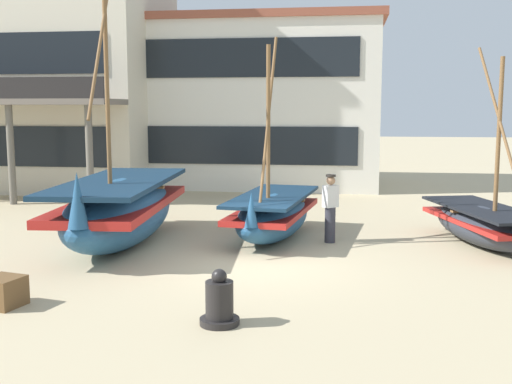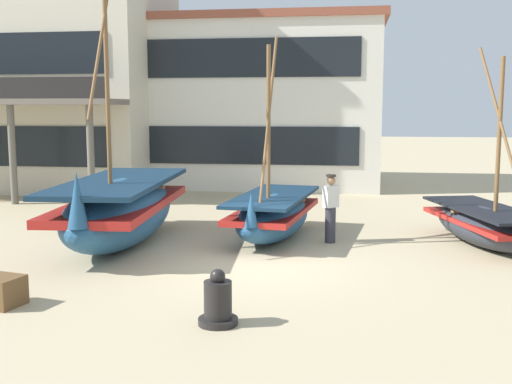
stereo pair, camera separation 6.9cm
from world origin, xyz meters
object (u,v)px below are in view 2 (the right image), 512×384
at_px(fishing_boat_far_right, 484,224).
at_px(capstan_winch, 218,303).
at_px(harbor_building_main, 259,103).
at_px(harbor_building_annex, 44,61).
at_px(fishing_boat_centre_large, 120,209).
at_px(cargo_crate, 2,291).
at_px(fishing_boat_near_left, 273,214).
at_px(fisherman_by_hull, 331,209).

height_order(fishing_boat_far_right, capstan_winch, fishing_boat_far_right).
bearing_deg(harbor_building_main, harbor_building_annex, -167.91).
relative_size(fishing_boat_centre_large, cargo_crate, 13.75).
distance_m(fishing_boat_near_left, harbor_building_annex, 15.29).
bearing_deg(fisherman_by_hull, harbor_building_annex, 141.25).
height_order(harbor_building_main, harbor_building_annex, harbor_building_annex).
height_order(fisherman_by_hull, cargo_crate, fisherman_by_hull).
distance_m(capstan_winch, harbor_building_annex, 20.00).
xyz_separation_m(fishing_boat_far_right, capstan_winch, (-5.20, -6.43, -0.18)).
distance_m(fishing_boat_far_right, harbor_building_annex, 19.31).
height_order(capstan_winch, harbor_building_main, harbor_building_main).
xyz_separation_m(fishing_boat_centre_large, capstan_winch, (3.50, -5.17, -0.54)).
distance_m(cargo_crate, harbor_building_main, 18.02).
xyz_separation_m(cargo_crate, harbor_building_main, (1.80, 17.63, 3.26)).
xyz_separation_m(fishing_boat_near_left, fisherman_by_hull, (1.45, -0.27, 0.21)).
relative_size(fishing_boat_near_left, fisherman_by_hull, 2.99).
relative_size(capstan_winch, cargo_crate, 1.46).
relative_size(cargo_crate, harbor_building_main, 0.06).
bearing_deg(harbor_building_main, fishing_boat_centre_large, -96.86).
relative_size(fishing_boat_near_left, harbor_building_main, 0.48).
distance_m(fishing_boat_centre_large, harbor_building_main, 13.17).
bearing_deg(fishing_boat_centre_large, fishing_boat_near_left, 19.19).
relative_size(fishing_boat_centre_large, harbor_building_annex, 0.78).
bearing_deg(fishing_boat_near_left, harbor_building_annex, 138.50).
xyz_separation_m(fishing_boat_near_left, harbor_building_annex, (-10.92, 9.66, 4.62)).
bearing_deg(fishing_boat_far_right, capstan_winch, -128.96).
relative_size(harbor_building_main, harbor_building_annex, 1.01).
distance_m(fishing_boat_near_left, fisherman_by_hull, 1.49).
xyz_separation_m(capstan_winch, cargo_crate, (-3.76, 0.34, -0.09)).
xyz_separation_m(harbor_building_main, harbor_building_annex, (-8.89, -1.90, 1.73)).
xyz_separation_m(cargo_crate, harbor_building_annex, (-7.09, 15.73, 4.99)).
height_order(fishing_boat_centre_large, fisherman_by_hull, fishing_boat_centre_large).
bearing_deg(fishing_boat_centre_large, fisherman_by_hull, 11.02).
xyz_separation_m(fishing_boat_far_right, cargo_crate, (-8.96, -6.09, -0.27)).
height_order(fishing_boat_near_left, fishing_boat_centre_large, fishing_boat_centre_large).
xyz_separation_m(fishing_boat_far_right, harbor_building_annex, (-16.05, 9.64, 4.72)).
bearing_deg(fisherman_by_hull, fishing_boat_far_right, 4.49).
bearing_deg(cargo_crate, fishing_boat_far_right, 34.19).
distance_m(fishing_boat_centre_large, fishing_boat_far_right, 8.80).
bearing_deg(fishing_boat_near_left, capstan_winch, -90.64).
distance_m(fishing_boat_near_left, cargo_crate, 7.19).
bearing_deg(capstan_winch, fishing_boat_centre_large, 124.12).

